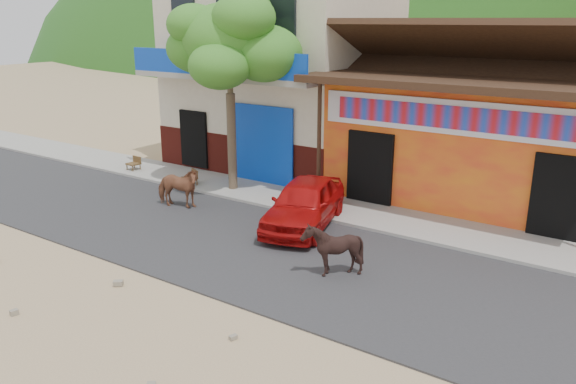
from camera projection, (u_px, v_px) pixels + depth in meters
The scene contains 12 objects.
ground at pixel (227, 304), 10.87m from camera, with size 120.00×120.00×0.00m, color #9E825B.
road at pixel (297, 259), 12.84m from camera, with size 60.00×5.00×0.04m, color #28282B.
sidewalk at pixel (366, 215), 15.60m from camera, with size 60.00×2.00×0.12m, color gray.
dance_club at pixel (486, 138), 17.18m from camera, with size 8.00×6.00×3.60m, color orange.
cafe_building at pixel (284, 69), 20.69m from camera, with size 7.00×6.00×7.00m, color beige.
tree at pixel (230, 93), 17.00m from camera, with size 3.00×3.00×6.00m, color #2D721E, non-canonical shape.
cow_tan at pixel (178, 188), 16.14m from camera, with size 0.64×1.41×1.19m, color brown.
cow_dark at pixel (332, 249), 11.85m from camera, with size 0.95×1.07×1.18m, color black.
red_car at pixel (304, 203), 14.66m from camera, with size 1.49×3.71×1.27m, color #AD0C0C.
scooter at pixel (309, 194), 15.78m from camera, with size 0.61×1.75×0.92m, color black.
cafe_chair_left at pixel (189, 171), 18.10m from camera, with size 0.43×0.43×0.92m, color #462D17, non-canonical shape.
cafe_chair_right at pixel (133, 158), 19.93m from camera, with size 0.41×0.41×0.87m, color #472F17, non-canonical shape.
Camera 1 is at (6.44, -7.40, 5.29)m, focal length 35.00 mm.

